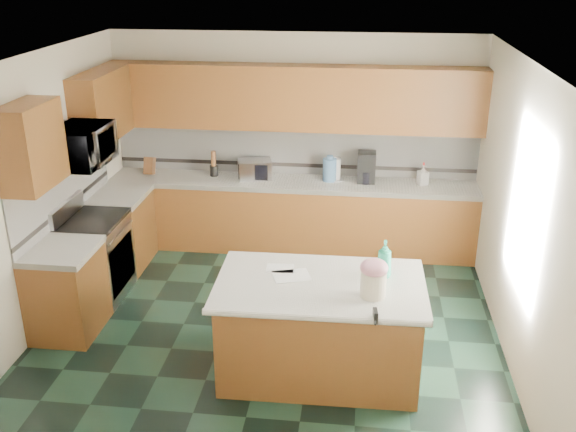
# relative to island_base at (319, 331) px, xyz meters

# --- Properties ---
(floor) EXTENTS (4.60, 4.60, 0.00)m
(floor) POSITION_rel_island_base_xyz_m (-0.55, 0.64, -0.43)
(floor) COLOR black
(floor) RESTS_ON ground
(ceiling) EXTENTS (4.60, 4.60, 0.00)m
(ceiling) POSITION_rel_island_base_xyz_m (-0.55, 0.64, 2.27)
(ceiling) COLOR white
(ceiling) RESTS_ON ground
(wall_back) EXTENTS (4.60, 0.04, 2.70)m
(wall_back) POSITION_rel_island_base_xyz_m (-0.55, 2.96, 0.92)
(wall_back) COLOR #F1E6CD
(wall_back) RESTS_ON ground
(wall_front) EXTENTS (4.60, 0.04, 2.70)m
(wall_front) POSITION_rel_island_base_xyz_m (-0.55, -1.68, 0.92)
(wall_front) COLOR #F1E6CD
(wall_front) RESTS_ON ground
(wall_left) EXTENTS (0.04, 4.60, 2.70)m
(wall_left) POSITION_rel_island_base_xyz_m (-2.87, 0.64, 0.92)
(wall_left) COLOR #F1E6CD
(wall_left) RESTS_ON ground
(wall_right) EXTENTS (0.04, 4.60, 2.70)m
(wall_right) POSITION_rel_island_base_xyz_m (1.77, 0.64, 0.92)
(wall_right) COLOR #F1E6CD
(wall_right) RESTS_ON ground
(back_base_cab) EXTENTS (4.60, 0.60, 0.86)m
(back_base_cab) POSITION_rel_island_base_xyz_m (-0.55, 2.64, 0.00)
(back_base_cab) COLOR black
(back_base_cab) RESTS_ON ground
(back_countertop) EXTENTS (4.60, 0.64, 0.06)m
(back_countertop) POSITION_rel_island_base_xyz_m (-0.55, 2.64, 0.46)
(back_countertop) COLOR white
(back_countertop) RESTS_ON back_base_cab
(back_upper_cab) EXTENTS (4.60, 0.33, 0.78)m
(back_upper_cab) POSITION_rel_island_base_xyz_m (-0.55, 2.77, 1.51)
(back_upper_cab) COLOR black
(back_upper_cab) RESTS_ON wall_back
(back_backsplash) EXTENTS (4.60, 0.02, 0.63)m
(back_backsplash) POSITION_rel_island_base_xyz_m (-0.55, 2.92, 0.81)
(back_backsplash) COLOR silver
(back_backsplash) RESTS_ON back_countertop
(back_accent_band) EXTENTS (4.60, 0.01, 0.05)m
(back_accent_band) POSITION_rel_island_base_xyz_m (-0.55, 2.92, 0.61)
(back_accent_band) COLOR black
(back_accent_band) RESTS_ON back_countertop
(left_base_cab_rear) EXTENTS (0.60, 0.82, 0.86)m
(left_base_cab_rear) POSITION_rel_island_base_xyz_m (-2.55, 1.93, 0.00)
(left_base_cab_rear) COLOR black
(left_base_cab_rear) RESTS_ON ground
(left_counter_rear) EXTENTS (0.64, 0.82, 0.06)m
(left_counter_rear) POSITION_rel_island_base_xyz_m (-2.55, 1.93, 0.46)
(left_counter_rear) COLOR white
(left_counter_rear) RESTS_ON left_base_cab_rear
(left_base_cab_front) EXTENTS (0.60, 0.72, 0.86)m
(left_base_cab_front) POSITION_rel_island_base_xyz_m (-2.55, 0.40, 0.00)
(left_base_cab_front) COLOR black
(left_base_cab_front) RESTS_ON ground
(left_counter_front) EXTENTS (0.64, 0.72, 0.06)m
(left_counter_front) POSITION_rel_island_base_xyz_m (-2.55, 0.40, 0.46)
(left_counter_front) COLOR white
(left_counter_front) RESTS_ON left_base_cab_front
(left_backsplash) EXTENTS (0.02, 2.30, 0.63)m
(left_backsplash) POSITION_rel_island_base_xyz_m (-2.84, 1.19, 0.81)
(left_backsplash) COLOR silver
(left_backsplash) RESTS_ON wall_left
(left_accent_band) EXTENTS (0.01, 2.30, 0.05)m
(left_accent_band) POSITION_rel_island_base_xyz_m (-2.83, 1.19, 0.61)
(left_accent_band) COLOR black
(left_accent_band) RESTS_ON wall_left
(left_upper_cab_rear) EXTENTS (0.33, 1.09, 0.78)m
(left_upper_cab_rear) POSITION_rel_island_base_xyz_m (-2.69, 2.06, 1.51)
(left_upper_cab_rear) COLOR black
(left_upper_cab_rear) RESTS_ON wall_left
(left_upper_cab_front) EXTENTS (0.33, 0.72, 0.78)m
(left_upper_cab_front) POSITION_rel_island_base_xyz_m (-2.69, 0.40, 1.51)
(left_upper_cab_front) COLOR black
(left_upper_cab_front) RESTS_ON wall_left
(range_body) EXTENTS (0.60, 0.76, 0.88)m
(range_body) POSITION_rel_island_base_xyz_m (-2.55, 1.14, 0.01)
(range_body) COLOR #B7B7BC
(range_body) RESTS_ON ground
(range_oven_door) EXTENTS (0.02, 0.68, 0.55)m
(range_oven_door) POSITION_rel_island_base_xyz_m (-2.26, 1.14, -0.03)
(range_oven_door) COLOR black
(range_oven_door) RESTS_ON range_body
(range_cooktop) EXTENTS (0.62, 0.78, 0.04)m
(range_cooktop) POSITION_rel_island_base_xyz_m (-2.55, 1.14, 0.47)
(range_cooktop) COLOR black
(range_cooktop) RESTS_ON range_body
(range_handle) EXTENTS (0.02, 0.66, 0.02)m
(range_handle) POSITION_rel_island_base_xyz_m (-2.23, 1.14, 0.35)
(range_handle) COLOR #B7B7BC
(range_handle) RESTS_ON range_body
(range_backguard) EXTENTS (0.06, 0.76, 0.18)m
(range_backguard) POSITION_rel_island_base_xyz_m (-2.81, 1.14, 0.59)
(range_backguard) COLOR #B7B7BC
(range_backguard) RESTS_ON range_body
(microwave) EXTENTS (0.50, 0.73, 0.41)m
(microwave) POSITION_rel_island_base_xyz_m (-2.55, 1.14, 1.30)
(microwave) COLOR #B7B7BC
(microwave) RESTS_ON wall_left
(island_base) EXTENTS (1.73, 1.01, 0.86)m
(island_base) POSITION_rel_island_base_xyz_m (0.00, 0.00, 0.00)
(island_base) COLOR black
(island_base) RESTS_ON ground
(island_top) EXTENTS (1.83, 1.11, 0.06)m
(island_top) POSITION_rel_island_base_xyz_m (0.00, 0.00, 0.46)
(island_top) COLOR white
(island_top) RESTS_ON island_base
(island_bullnose) EXTENTS (1.82, 0.09, 0.06)m
(island_bullnose) POSITION_rel_island_base_xyz_m (0.00, -0.54, 0.46)
(island_bullnose) COLOR white
(island_bullnose) RESTS_ON island_base
(treat_jar) EXTENTS (0.25, 0.25, 0.23)m
(treat_jar) POSITION_rel_island_base_xyz_m (0.45, -0.19, 0.60)
(treat_jar) COLOR #F4E7CB
(treat_jar) RESTS_ON island_top
(treat_jar_lid) EXTENTS (0.24, 0.24, 0.15)m
(treat_jar_lid) POSITION_rel_island_base_xyz_m (0.45, -0.19, 0.75)
(treat_jar_lid) COLOR pink
(treat_jar_lid) RESTS_ON treat_jar
(treat_jar_knob) EXTENTS (0.08, 0.03, 0.03)m
(treat_jar_knob) POSITION_rel_island_base_xyz_m (0.45, -0.19, 0.80)
(treat_jar_knob) COLOR tan
(treat_jar_knob) RESTS_ON treat_jar_lid
(treat_jar_knob_end_l) EXTENTS (0.04, 0.04, 0.04)m
(treat_jar_knob_end_l) POSITION_rel_island_base_xyz_m (0.41, -0.19, 0.80)
(treat_jar_knob_end_l) COLOR tan
(treat_jar_knob_end_l) RESTS_ON treat_jar_lid
(treat_jar_knob_end_r) EXTENTS (0.04, 0.04, 0.04)m
(treat_jar_knob_end_r) POSITION_rel_island_base_xyz_m (0.49, -0.19, 0.80)
(treat_jar_knob_end_r) COLOR tan
(treat_jar_knob_end_r) RESTS_ON treat_jar_lid
(soap_bottle_island) EXTENTS (0.14, 0.14, 0.34)m
(soap_bottle_island) POSITION_rel_island_base_xyz_m (0.54, 0.17, 0.66)
(soap_bottle_island) COLOR #1C8C70
(soap_bottle_island) RESTS_ON island_top
(paper_sheet_a) EXTENTS (0.38, 0.33, 0.00)m
(paper_sheet_a) POSITION_rel_island_base_xyz_m (-0.26, 0.09, 0.49)
(paper_sheet_a) COLOR white
(paper_sheet_a) RESTS_ON island_top
(paper_sheet_b) EXTENTS (0.26, 0.20, 0.00)m
(paper_sheet_b) POSITION_rel_island_base_xyz_m (-0.38, 0.22, 0.49)
(paper_sheet_b) COLOR white
(paper_sheet_b) RESTS_ON island_top
(clamp_body) EXTENTS (0.04, 0.11, 0.09)m
(clamp_body) POSITION_rel_island_base_xyz_m (0.47, -0.52, 0.50)
(clamp_body) COLOR black
(clamp_body) RESTS_ON island_top
(clamp_handle) EXTENTS (0.02, 0.07, 0.02)m
(clamp_handle) POSITION_rel_island_base_xyz_m (0.47, -0.58, 0.48)
(clamp_handle) COLOR black
(clamp_handle) RESTS_ON island_top
(knife_block) EXTENTS (0.14, 0.18, 0.24)m
(knife_block) POSITION_rel_island_base_xyz_m (-2.40, 2.69, 0.60)
(knife_block) COLOR #472814
(knife_block) RESTS_ON back_countertop
(utensil_crock) EXTENTS (0.11, 0.11, 0.13)m
(utensil_crock) POSITION_rel_island_base_xyz_m (-1.56, 2.72, 0.56)
(utensil_crock) COLOR black
(utensil_crock) RESTS_ON back_countertop
(utensil_bundle) EXTENTS (0.06, 0.06, 0.19)m
(utensil_bundle) POSITION_rel_island_base_xyz_m (-1.56, 2.72, 0.72)
(utensil_bundle) COLOR #472814
(utensil_bundle) RESTS_ON utensil_crock
(toaster_oven) EXTENTS (0.47, 0.37, 0.24)m
(toaster_oven) POSITION_rel_island_base_xyz_m (-1.03, 2.69, 0.61)
(toaster_oven) COLOR #B7B7BC
(toaster_oven) RESTS_ON back_countertop
(toaster_oven_door) EXTENTS (0.37, 0.01, 0.20)m
(toaster_oven_door) POSITION_rel_island_base_xyz_m (-1.03, 2.55, 0.61)
(toaster_oven_door) COLOR black
(toaster_oven_door) RESTS_ON toaster_oven
(paper_towel) EXTENTS (0.12, 0.12, 0.28)m
(paper_towel) POSITION_rel_island_base_xyz_m (-0.01, 2.74, 0.63)
(paper_towel) COLOR white
(paper_towel) RESTS_ON back_countertop
(paper_towel_base) EXTENTS (0.19, 0.19, 0.01)m
(paper_towel_base) POSITION_rel_island_base_xyz_m (-0.01, 2.74, 0.50)
(paper_towel_base) COLOR #B7B7BC
(paper_towel_base) RESTS_ON back_countertop
(water_jug) EXTENTS (0.17, 0.17, 0.29)m
(water_jug) POSITION_rel_island_base_xyz_m (-0.08, 2.70, 0.63)
(water_jug) COLOR #527DAD
(water_jug) RESTS_ON back_countertop
(water_jug_neck) EXTENTS (0.08, 0.08, 0.04)m
(water_jug_neck) POSITION_rel_island_base_xyz_m (-0.08, 2.70, 0.80)
(water_jug_neck) COLOR #527DAD
(water_jug_neck) RESTS_ON water_jug
(coffee_maker) EXTENTS (0.22, 0.25, 0.38)m
(coffee_maker) POSITION_rel_island_base_xyz_m (0.37, 2.72, 0.68)
(coffee_maker) COLOR black
(coffee_maker) RESTS_ON back_countertop
(coffee_carafe) EXTENTS (0.16, 0.16, 0.16)m
(coffee_carafe) POSITION_rel_island_base_xyz_m (0.37, 2.66, 0.57)
(coffee_carafe) COLOR black
(coffee_carafe) RESTS_ON back_countertop
(soap_bottle_back) EXTENTS (0.15, 0.15, 0.25)m
(soap_bottle_back) POSITION_rel_island_base_xyz_m (1.07, 2.69, 0.62)
(soap_bottle_back) COLOR white
(soap_bottle_back) RESTS_ON back_countertop
(soap_back_cap) EXTENTS (0.02, 0.02, 0.03)m
(soap_back_cap) POSITION_rel_island_base_xyz_m (1.07, 2.69, 0.76)
(soap_back_cap) COLOR red
(soap_back_cap) RESTS_ON soap_bottle_back
(window_light_proxy) EXTENTS (0.02, 1.40, 1.10)m
(window_light_proxy) POSITION_rel_island_base_xyz_m (1.74, 0.44, 1.07)
(window_light_proxy) COLOR white
(window_light_proxy) RESTS_ON wall_right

